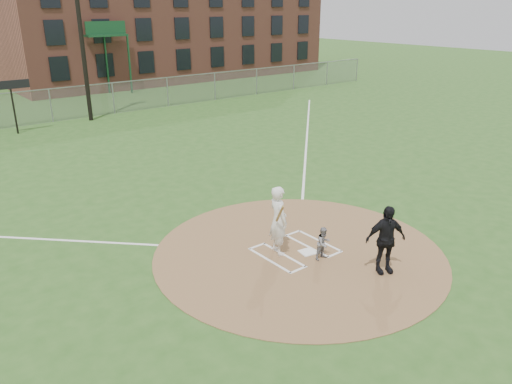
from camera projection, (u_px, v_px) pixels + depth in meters
ground at (299, 253)px, 14.51m from camera, size 140.00×140.00×0.00m
dirt_circle at (299, 252)px, 14.51m from camera, size 8.40×8.40×0.02m
home_plate at (308, 252)px, 14.47m from camera, size 0.49×0.49×0.03m
foul_line_first at (307, 141)px, 26.34m from camera, size 17.04×17.04×0.01m
catcher at (324, 243)px, 13.97m from camera, size 0.47×0.37×0.96m
umpire at (385, 240)px, 13.14m from camera, size 1.20×0.90×1.90m
batters_boxes at (295, 250)px, 14.61m from camera, size 2.08×1.88×0.01m
batter_at_plate at (278, 220)px, 14.14m from camera, size 0.77×1.10×2.03m
outfield_fence at (51, 105)px, 30.24m from camera, size 56.08×0.08×2.03m
light_pole at (78, 7)px, 28.70m from camera, size 1.20×0.30×12.22m
scoreboard_sign at (11, 91)px, 26.99m from camera, size 2.00×0.10×2.93m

